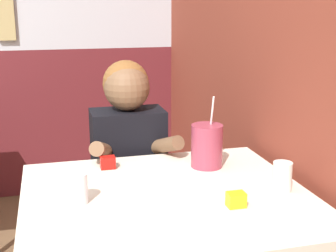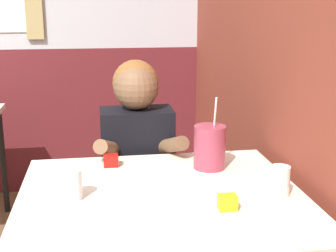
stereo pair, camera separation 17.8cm
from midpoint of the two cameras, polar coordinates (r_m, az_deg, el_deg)
name	(u,v)px [view 2 (the right image)]	position (r m, az deg, el deg)	size (l,w,h in m)	color
brick_wall_right	(252,18)	(2.50, 12.26, 12.75)	(0.08, 4.36, 2.70)	brown
back_wall	(26,13)	(3.57, -15.55, 13.14)	(5.47, 0.09, 2.70)	silver
main_table	(162,211)	(1.70, 2.28, -10.42)	(1.01, 0.90, 0.77)	beige
person_seated	(138,173)	(2.27, -1.49, -5.83)	(0.42, 0.41, 1.17)	black
cocktail_pitcher	(210,147)	(1.91, 7.77, -2.60)	(0.13, 0.13, 0.30)	#99384C
glass_near_pitcher	(72,185)	(1.63, -8.55, -7.15)	(0.07, 0.07, 0.11)	silver
glass_center	(280,181)	(1.71, 16.43, -6.50)	(0.07, 0.07, 0.11)	silver
condiment_ketchup	(111,160)	(1.94, -4.38, -4.26)	(0.06, 0.04, 0.05)	#B7140F
condiment_mustard	(227,202)	(1.57, 10.55, -9.21)	(0.06, 0.04, 0.05)	yellow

